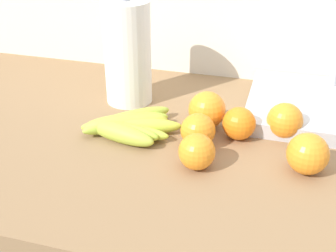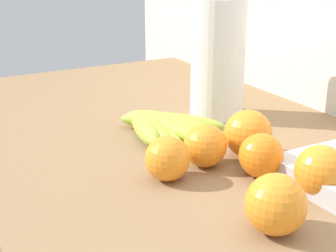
{
  "view_description": "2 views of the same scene",
  "coord_description": "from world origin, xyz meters",
  "px_view_note": "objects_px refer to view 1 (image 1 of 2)",
  "views": [
    {
      "loc": [
        0.13,
        -0.78,
        1.38
      ],
      "look_at": [
        -0.09,
        -0.02,
        0.95
      ],
      "focal_mm": 47.67,
      "sensor_mm": 36.0,
      "label": 1
    },
    {
      "loc": [
        0.61,
        -0.44,
        1.25
      ],
      "look_at": [
        -0.1,
        -0.05,
        0.96
      ],
      "focal_mm": 54.47,
      "sensor_mm": 36.0,
      "label": 2
    }
  ],
  "objects_px": {
    "orange_back_right": "(239,123)",
    "sink_basin": "(333,107)",
    "orange_far_right": "(197,152)",
    "banana_bunch": "(126,126)",
    "orange_center": "(285,121)",
    "orange_front": "(198,130)",
    "orange_back_left": "(308,154)",
    "orange_right": "(207,110)",
    "paper_towel_roll": "(128,53)"
  },
  "relations": [
    {
      "from": "orange_back_right",
      "to": "sink_basin",
      "type": "xyz_separation_m",
      "value": [
        0.19,
        0.17,
        -0.02
      ]
    },
    {
      "from": "orange_back_right",
      "to": "orange_far_right",
      "type": "distance_m",
      "value": 0.14
    },
    {
      "from": "orange_back_right",
      "to": "orange_far_right",
      "type": "height_order",
      "value": "same"
    },
    {
      "from": "banana_bunch",
      "to": "orange_center",
      "type": "relative_size",
      "value": 2.86
    },
    {
      "from": "orange_front",
      "to": "orange_center",
      "type": "bearing_deg",
      "value": 27.88
    },
    {
      "from": "orange_back_left",
      "to": "orange_right",
      "type": "height_order",
      "value": "orange_right"
    },
    {
      "from": "orange_far_right",
      "to": "sink_basin",
      "type": "relative_size",
      "value": 0.18
    },
    {
      "from": "orange_far_right",
      "to": "sink_basin",
      "type": "bearing_deg",
      "value": 49.45
    },
    {
      "from": "orange_front",
      "to": "orange_right",
      "type": "xyz_separation_m",
      "value": [
        0.0,
        0.09,
        0.01
      ]
    },
    {
      "from": "orange_back_left",
      "to": "paper_towel_roll",
      "type": "bearing_deg",
      "value": 154.65
    },
    {
      "from": "orange_front",
      "to": "sink_basin",
      "type": "relative_size",
      "value": 0.18
    },
    {
      "from": "orange_far_right",
      "to": "banana_bunch",
      "type": "bearing_deg",
      "value": 154.81
    },
    {
      "from": "banana_bunch",
      "to": "orange_back_right",
      "type": "relative_size",
      "value": 3.09
    },
    {
      "from": "orange_front",
      "to": "orange_right",
      "type": "bearing_deg",
      "value": 89.56
    },
    {
      "from": "orange_far_right",
      "to": "orange_back_left",
      "type": "bearing_deg",
      "value": 12.16
    },
    {
      "from": "orange_far_right",
      "to": "orange_right",
      "type": "xyz_separation_m",
      "value": [
        -0.01,
        0.16,
        0.01
      ]
    },
    {
      "from": "orange_back_right",
      "to": "orange_back_left",
      "type": "bearing_deg",
      "value": -32.74
    },
    {
      "from": "banana_bunch",
      "to": "orange_back_right",
      "type": "xyz_separation_m",
      "value": [
        0.23,
        0.05,
        0.02
      ]
    },
    {
      "from": "orange_back_right",
      "to": "orange_right",
      "type": "bearing_deg",
      "value": 156.81
    },
    {
      "from": "sink_basin",
      "to": "banana_bunch",
      "type": "bearing_deg",
      "value": -153.05
    },
    {
      "from": "orange_right",
      "to": "sink_basin",
      "type": "xyz_separation_m",
      "value": [
        0.27,
        0.13,
        -0.02
      ]
    },
    {
      "from": "orange_center",
      "to": "orange_front",
      "type": "height_order",
      "value": "orange_center"
    },
    {
      "from": "orange_back_right",
      "to": "orange_right",
      "type": "relative_size",
      "value": 0.86
    },
    {
      "from": "orange_back_right",
      "to": "sink_basin",
      "type": "distance_m",
      "value": 0.26
    },
    {
      "from": "orange_back_right",
      "to": "orange_center",
      "type": "bearing_deg",
      "value": 20.65
    },
    {
      "from": "orange_center",
      "to": "banana_bunch",
      "type": "bearing_deg",
      "value": -165.26
    },
    {
      "from": "orange_right",
      "to": "orange_back_right",
      "type": "bearing_deg",
      "value": -23.19
    },
    {
      "from": "orange_center",
      "to": "orange_right",
      "type": "bearing_deg",
      "value": -179.26
    },
    {
      "from": "orange_back_left",
      "to": "orange_right",
      "type": "bearing_deg",
      "value": 150.42
    },
    {
      "from": "orange_center",
      "to": "orange_far_right",
      "type": "xyz_separation_m",
      "value": [
        -0.15,
        -0.17,
        -0.0
      ]
    },
    {
      "from": "orange_center",
      "to": "sink_basin",
      "type": "height_order",
      "value": "sink_basin"
    },
    {
      "from": "orange_far_right",
      "to": "paper_towel_roll",
      "type": "distance_m",
      "value": 0.34
    },
    {
      "from": "banana_bunch",
      "to": "paper_towel_roll",
      "type": "bearing_deg",
      "value": 107.99
    },
    {
      "from": "orange_center",
      "to": "orange_front",
      "type": "relative_size",
      "value": 1.06
    },
    {
      "from": "orange_right",
      "to": "paper_towel_roll",
      "type": "relative_size",
      "value": 0.3
    },
    {
      "from": "orange_front",
      "to": "paper_towel_roll",
      "type": "distance_m",
      "value": 0.28
    },
    {
      "from": "orange_front",
      "to": "orange_right",
      "type": "relative_size",
      "value": 0.87
    },
    {
      "from": "orange_back_left",
      "to": "sink_basin",
      "type": "height_order",
      "value": "sink_basin"
    },
    {
      "from": "orange_back_left",
      "to": "orange_far_right",
      "type": "xyz_separation_m",
      "value": [
        -0.2,
        -0.04,
        -0.0
      ]
    },
    {
      "from": "orange_back_right",
      "to": "orange_right",
      "type": "distance_m",
      "value": 0.08
    },
    {
      "from": "banana_bunch",
      "to": "orange_back_right",
      "type": "height_order",
      "value": "orange_back_right"
    },
    {
      "from": "orange_front",
      "to": "paper_towel_roll",
      "type": "relative_size",
      "value": 0.26
    },
    {
      "from": "orange_far_right",
      "to": "paper_towel_roll",
      "type": "height_order",
      "value": "paper_towel_roll"
    },
    {
      "from": "sink_basin",
      "to": "orange_right",
      "type": "bearing_deg",
      "value": -153.53
    },
    {
      "from": "orange_center",
      "to": "paper_towel_roll",
      "type": "distance_m",
      "value": 0.39
    },
    {
      "from": "orange_center",
      "to": "orange_back_right",
      "type": "bearing_deg",
      "value": -159.35
    },
    {
      "from": "orange_back_left",
      "to": "orange_back_right",
      "type": "distance_m",
      "value": 0.16
    },
    {
      "from": "orange_center",
      "to": "orange_far_right",
      "type": "distance_m",
      "value": 0.22
    },
    {
      "from": "orange_center",
      "to": "orange_back_right",
      "type": "distance_m",
      "value": 0.1
    },
    {
      "from": "orange_back_left",
      "to": "orange_far_right",
      "type": "bearing_deg",
      "value": -167.84
    }
  ]
}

